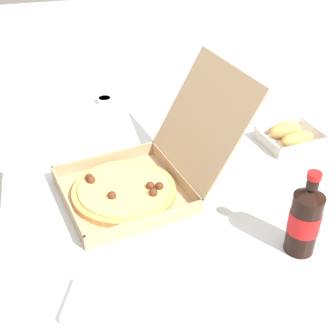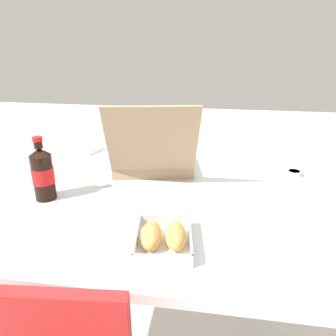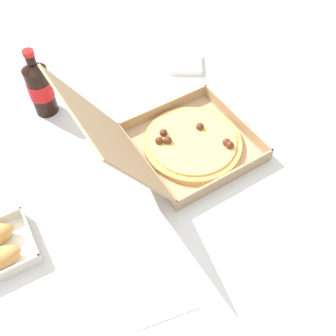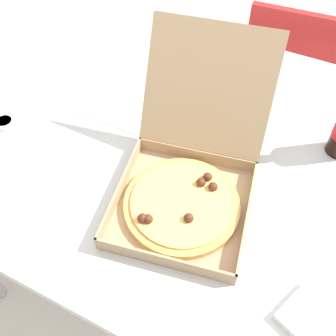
# 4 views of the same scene
# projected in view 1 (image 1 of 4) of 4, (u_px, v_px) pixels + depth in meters

# --- Properties ---
(ground_plane) EXTENTS (10.00, 10.00, 0.00)m
(ground_plane) POSITION_uv_depth(u_px,v_px,m) (185.00, 321.00, 1.80)
(ground_plane) COLOR beige
(dining_table) EXTENTS (1.31, 1.10, 0.74)m
(dining_table) POSITION_uv_depth(u_px,v_px,m) (189.00, 185.00, 1.42)
(dining_table) COLOR silver
(dining_table) RESTS_ON ground_plane
(pizza_box_open) EXTENTS (0.41, 0.54, 0.33)m
(pizza_box_open) POSITION_uv_depth(u_px,v_px,m) (138.00, 178.00, 1.25)
(pizza_box_open) COLOR tan
(pizza_box_open) RESTS_ON dining_table
(bread_side_box) EXTENTS (0.17, 0.21, 0.06)m
(bread_side_box) POSITION_uv_depth(u_px,v_px,m) (291.00, 136.00, 1.48)
(bread_side_box) COLOR white
(bread_side_box) RESTS_ON dining_table
(cola_bottle) EXTENTS (0.07, 0.07, 0.22)m
(cola_bottle) POSITION_uv_depth(u_px,v_px,m) (305.00, 219.00, 1.04)
(cola_bottle) COLOR black
(cola_bottle) RESTS_ON dining_table
(paper_menu) EXTENTS (0.21, 0.16, 0.00)m
(paper_menu) POSITION_uv_depth(u_px,v_px,m) (177.00, 128.00, 1.58)
(paper_menu) COLOR white
(paper_menu) RESTS_ON dining_table
(napkin_pile) EXTENTS (0.14, 0.14, 0.02)m
(napkin_pile) POSITION_uv_depth(u_px,v_px,m) (94.00, 303.00, 0.95)
(napkin_pile) COLOR white
(napkin_pile) RESTS_ON dining_table
(dipping_sauce_cup) EXTENTS (0.06, 0.06, 0.02)m
(dipping_sauce_cup) POSITION_uv_depth(u_px,v_px,m) (105.00, 100.00, 1.74)
(dipping_sauce_cup) COLOR white
(dipping_sauce_cup) RESTS_ON dining_table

